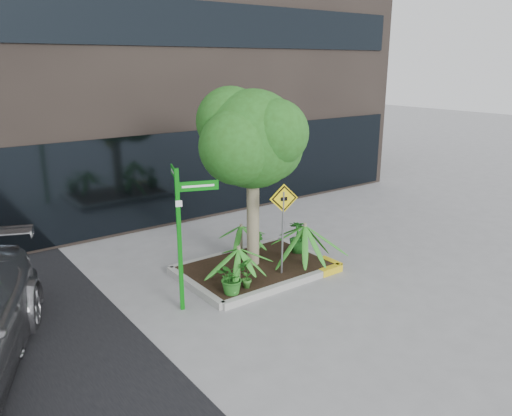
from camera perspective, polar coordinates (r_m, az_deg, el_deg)
ground at (r=11.13m, az=0.03°, el=-8.02°), size 80.00×80.00×0.00m
planter at (r=11.41m, az=0.14°, el=-6.81°), size 3.35×2.36×0.15m
tree at (r=10.77m, az=-0.42°, el=7.87°), size 2.74×2.43×4.11m
palm_front at (r=11.22m, az=5.62°, el=-2.03°), size 1.11×1.11×1.23m
palm_left at (r=10.28m, az=-1.99°, el=-4.66°), size 0.91×0.91×1.01m
palm_back at (r=11.98m, az=-1.72°, el=-2.07°), size 0.80×0.80×0.88m
shrub_a at (r=9.99m, az=-2.78°, el=-7.86°), size 0.78×0.78×0.69m
shrub_b at (r=12.09m, az=4.86°, el=-3.25°), size 0.63×0.63×0.79m
shrub_c at (r=10.22m, az=-1.09°, el=-7.41°), size 0.48×0.48×0.64m
shrub_d at (r=11.70m, az=-0.05°, el=-4.06°), size 0.46×0.46×0.72m
street_sign_post at (r=9.33m, az=-8.54°, el=-1.79°), size 0.78×1.00×2.77m
cattle_sign at (r=10.52m, az=3.14°, el=-0.68°), size 0.59×0.23×2.02m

